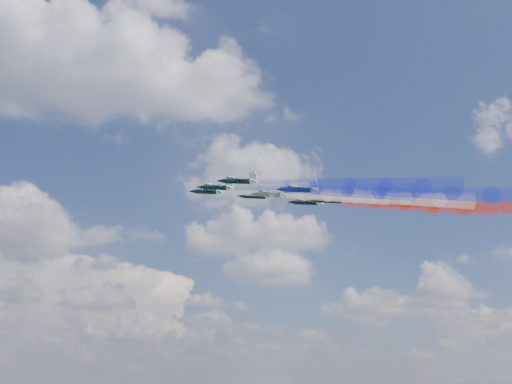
{
  "coord_description": "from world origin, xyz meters",
  "views": [
    {
      "loc": [
        -4.92,
        -161.43,
        113.91
      ],
      "look_at": [
        19.53,
        4.73,
        167.35
      ],
      "focal_mm": 43.38,
      "sensor_mm": 36.0,
      "label": 1
    }
  ],
  "objects": [
    {
      "name": "jet_center_third",
      "position": [
        23.02,
        2.19,
        165.94
      ],
      "size": [
        16.45,
        16.13,
        6.97
      ],
      "primitive_type": null,
      "rotation": [
        0.18,
        -0.14,
        0.91
      ],
      "color": "black"
    },
    {
      "name": "trail_outer_right",
      "position": [
        61.21,
        -0.99,
        163.21
      ],
      "size": [
        42.21,
        33.15,
        13.33
      ],
      "primitive_type": null,
      "rotation": [
        0.18,
        -0.14,
        0.91
      ],
      "color": "red"
    },
    {
      "name": "trail_lead",
      "position": [
        30.29,
        -3.45,
        164.55
      ],
      "size": [
        42.21,
        33.15,
        13.33
      ],
      "primitive_type": null,
      "rotation": [
        0.18,
        -0.14,
        0.91
      ],
      "color": "white"
    },
    {
      "name": "jet_rear_right",
      "position": [
        40.66,
        2.34,
        164.98
      ],
      "size": [
        16.45,
        16.13,
        6.97
      ],
      "primitive_type": null,
      "rotation": [
        0.18,
        -0.14,
        0.91
      ],
      "color": "black"
    },
    {
      "name": "jet_lead",
      "position": [
        6.12,
        14.27,
        169.82
      ],
      "size": [
        16.45,
        16.13,
        6.97
      ],
      "primitive_type": null,
      "rotation": [
        0.18,
        -0.14,
        0.91
      ],
      "color": "black"
    },
    {
      "name": "trail_rear_left",
      "position": [
        52.18,
        -30.82,
        157.47
      ],
      "size": [
        42.21,
        33.15,
        13.33
      ],
      "primitive_type": null,
      "rotation": [
        0.18,
        -0.14,
        0.91
      ],
      "color": "#1924D6"
    },
    {
      "name": "jet_outer_left",
      "position": [
        12.26,
        -13.33,
        164.21
      ],
      "size": [
        16.45,
        16.13,
        6.97
      ],
      "primitive_type": null,
      "rotation": [
        0.18,
        -0.14,
        0.91
      ],
      "color": "black"
    },
    {
      "name": "jet_outer_right",
      "position": [
        37.04,
        16.73,
        168.48
      ],
      "size": [
        16.45,
        16.13,
        6.97
      ],
      "primitive_type": null,
      "rotation": [
        0.18,
        -0.14,
        0.91
      ],
      "color": "black"
    },
    {
      "name": "trail_outer_left",
      "position": [
        36.43,
        -31.05,
        158.94
      ],
      "size": [
        42.21,
        33.15,
        13.33
      ],
      "primitive_type": null,
      "rotation": [
        0.18,
        -0.14,
        0.91
      ],
      "color": "#1924D6"
    },
    {
      "name": "jet_inner_right",
      "position": [
        21.16,
        17.44,
        169.97
      ],
      "size": [
        16.45,
        16.13,
        6.97
      ],
      "primitive_type": null,
      "rotation": [
        0.18,
        -0.14,
        0.91
      ],
      "color": "black"
    },
    {
      "name": "trail_inner_left",
      "position": [
        31.94,
        -16.56,
        161.71
      ],
      "size": [
        42.21,
        33.15,
        13.33
      ],
      "primitive_type": null,
      "rotation": [
        0.18,
        -0.14,
        0.91
      ],
      "color": "#1924D6"
    },
    {
      "name": "jet_inner_left",
      "position": [
        7.77,
        1.16,
        166.98
      ],
      "size": [
        16.45,
        16.13,
        6.97
      ],
      "primitive_type": null,
      "rotation": [
        0.18,
        -0.14,
        0.91
      ],
      "color": "black"
    },
    {
      "name": "jet_rear_left",
      "position": [
        28.01,
        -13.1,
        162.74
      ],
      "size": [
        16.45,
        16.13,
        6.97
      ],
      "primitive_type": null,
      "rotation": [
        0.18,
        -0.14,
        0.91
      ],
      "color": "black"
    },
    {
      "name": "trail_center_third",
      "position": [
        47.2,
        -15.53,
        160.67
      ],
      "size": [
        42.21,
        33.15,
        13.33
      ],
      "primitive_type": null,
      "rotation": [
        0.18,
        -0.14,
        0.91
      ],
      "color": "white"
    },
    {
      "name": "trail_rear_right",
      "position": [
        64.83,
        -15.38,
        159.71
      ],
      "size": [
        42.21,
        33.15,
        13.33
      ],
      "primitive_type": null,
      "rotation": [
        0.18,
        -0.14,
        0.91
      ],
      "color": "red"
    },
    {
      "name": "trail_inner_right",
      "position": [
        45.33,
        -0.28,
        164.7
      ],
      "size": [
        42.21,
        33.15,
        13.33
      ],
      "primitive_type": null,
      "rotation": [
        0.18,
        -0.14,
        0.91
      ],
      "color": "red"
    }
  ]
}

